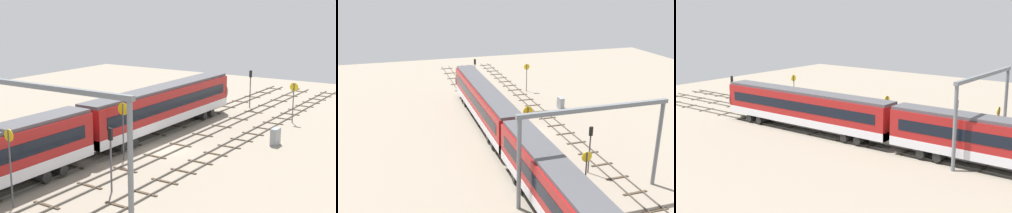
# 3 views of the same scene
# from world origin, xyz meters

# --- Properties ---
(ground_plane) EXTENTS (94.51, 94.51, 0.00)m
(ground_plane) POSITION_xyz_m (0.00, 0.00, 0.00)
(ground_plane) COLOR gray
(track_near_foreground) EXTENTS (78.51, 2.40, 0.16)m
(track_near_foreground) POSITION_xyz_m (0.00, -4.24, 0.06)
(track_near_foreground) COLOR #59544C
(track_near_foreground) RESTS_ON ground
(track_second_near) EXTENTS (78.51, 2.40, 0.16)m
(track_second_near) POSITION_xyz_m (0.00, 0.00, 0.07)
(track_second_near) COLOR #59544C
(track_second_near) RESTS_ON ground
(track_with_train) EXTENTS (78.51, 2.40, 0.16)m
(track_with_train) POSITION_xyz_m (0.00, 4.24, 0.07)
(track_with_train) COLOR #59544C
(track_with_train) RESTS_ON ground
(train) EXTENTS (50.40, 3.24, 4.80)m
(train) POSITION_xyz_m (-6.20, 4.24, 2.66)
(train) COLOR maroon
(train) RESTS_ON ground
(overhead_gantry) EXTENTS (0.40, 13.70, 8.28)m
(overhead_gantry) POSITION_xyz_m (-14.51, -0.17, 5.96)
(overhead_gantry) COLOR slate
(overhead_gantry) RESTS_ON ground
(speed_sign_near_foreground) EXTENTS (0.14, 1.10, 5.13)m
(speed_sign_near_foreground) POSITION_xyz_m (-4.36, 1.84, 3.47)
(speed_sign_near_foreground) COLOR #4C4C51
(speed_sign_near_foreground) RESTS_ON ground
(speed_sign_mid_trackside) EXTENTS (0.14, 0.85, 5.51)m
(speed_sign_mid_trackside) POSITION_xyz_m (-16.74, 1.64, 3.49)
(speed_sign_mid_trackside) COLOR #4C4C51
(speed_sign_mid_trackside) RESTS_ON ground
(speed_sign_far_trackside) EXTENTS (0.14, 0.97, 4.63)m
(speed_sign_far_trackside) POSITION_xyz_m (17.08, -5.93, 3.07)
(speed_sign_far_trackside) COLOR #4C4C51
(speed_sign_far_trackside) RESTS_ON ground
(signal_light_trackside_approach) EXTENTS (0.31, 0.32, 4.89)m
(signal_light_trackside_approach) POSITION_xyz_m (22.07, 1.61, 3.18)
(signal_light_trackside_approach) COLOR #4C4C51
(signal_light_trackside_approach) RESTS_ON ground
(signal_light_trackside_departure) EXTENTS (0.31, 0.32, 4.83)m
(signal_light_trackside_departure) POSITION_xyz_m (-10.80, -2.09, 3.14)
(signal_light_trackside_departure) COLOR #4C4C51
(signal_light_trackside_departure) RESTS_ON ground
(relay_cabinet) EXTENTS (1.27, 0.64, 1.64)m
(relay_cabinet) POSITION_xyz_m (7.40, -7.63, 0.82)
(relay_cabinet) COLOR gray
(relay_cabinet) RESTS_ON ground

